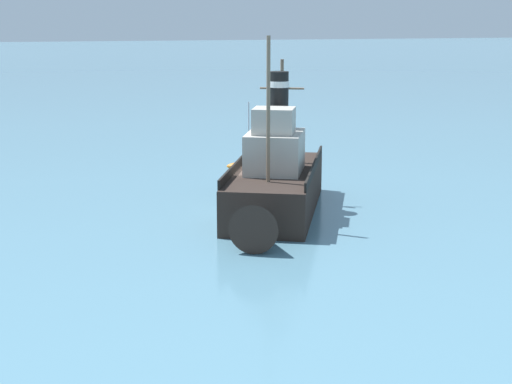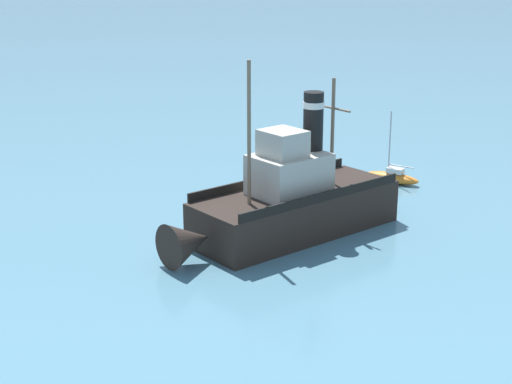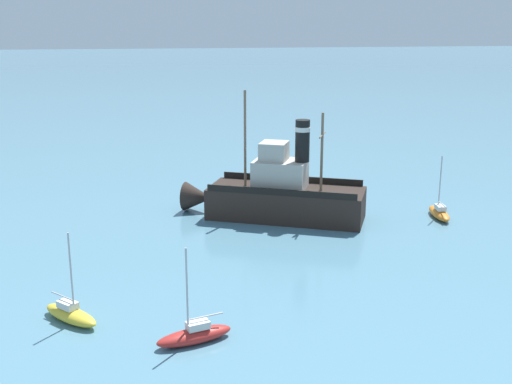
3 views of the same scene
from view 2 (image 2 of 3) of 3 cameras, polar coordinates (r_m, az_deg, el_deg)
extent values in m
plane|color=teal|center=(44.85, 0.75, -2.48)|extent=(600.00, 600.00, 0.00)
cube|color=#2D231E|center=(43.45, 2.89, -1.49)|extent=(8.92, 12.75, 2.40)
cone|color=#2D231E|center=(39.23, -4.93, -3.64)|extent=(3.13, 3.15, 2.35)
cube|color=#B2ADA3|center=(42.44, 2.44, 1.31)|extent=(4.37, 4.88, 2.20)
cube|color=#B2ADA3|center=(41.66, 1.96, 3.57)|extent=(2.83, 2.72, 1.40)
cylinder|color=black|center=(42.91, 4.19, 5.17)|extent=(1.10, 1.10, 3.20)
cylinder|color=silver|center=(42.73, 4.21, 6.35)|extent=(1.16, 1.16, 0.35)
cylinder|color=#75604C|center=(40.01, -0.51, 4.26)|extent=(0.20, 0.20, 7.50)
cylinder|color=#75604C|center=(44.10, 5.58, 4.41)|extent=(0.20, 0.20, 6.00)
cylinder|color=#75604C|center=(43.83, 5.63, 6.09)|extent=(2.42, 1.17, 0.12)
cube|color=black|center=(41.51, 4.92, -0.34)|extent=(4.77, 10.45, 0.50)
cube|color=black|center=(44.55, 1.06, 0.96)|extent=(4.77, 10.45, 0.50)
ellipsoid|color=orange|center=(53.77, 9.87, 1.03)|extent=(3.91, 1.56, 0.70)
cube|color=silver|center=(53.55, 10.09, 1.54)|extent=(1.17, 0.77, 0.36)
cylinder|color=#B7B7BC|center=(53.27, 9.71, 3.61)|extent=(0.10, 0.10, 4.20)
cylinder|color=#B7B7BC|center=(53.31, 10.51, 1.86)|extent=(1.80, 0.30, 0.08)
camera|label=1|loc=(29.56, -69.05, -2.29)|focal=55.00mm
camera|label=3|loc=(41.10, 75.29, 4.42)|focal=45.00mm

